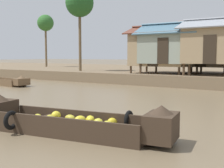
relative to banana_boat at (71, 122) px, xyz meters
The scene contains 10 objects.
ground_plane 4.33m from the banana_boat, 106.48° to the left, with size 300.00×300.00×0.00m, color #726047.
riverbank_strip 22.38m from the banana_boat, 93.14° to the left, with size 160.00×20.00×0.80m, color #756047.
banana_boat is the anchor object (origin of this frame).
cargo_boat_upstream 14.96m from the banana_boat, 149.39° to the left, with size 4.78×1.49×0.78m.
stilt_house_left 15.46m from the banana_boat, 104.43° to the left, with size 4.89×3.59×3.65m.
stilt_house_mid_left 15.08m from the banana_boat, 101.40° to the left, with size 4.73×3.65×3.75m.
stilt_house_mid_right 17.15m from the banana_boat, 93.68° to the left, with size 4.43×3.12×4.08m.
stilt_house_right 14.72m from the banana_boat, 88.95° to the left, with size 4.51×3.86×3.86m.
palm_tree_mid 29.65m from the banana_boat, 136.85° to the left, with size 1.98×1.98×6.31m.
palm_tree_far 19.17m from the banana_boat, 128.33° to the left, with size 2.45×2.45×7.11m.
Camera 1 is at (6.32, 0.03, 2.09)m, focal length 46.73 mm.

